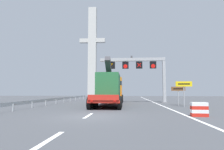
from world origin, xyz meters
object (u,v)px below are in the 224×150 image
object	(u,v)px
heavy_haul_truck_red	(111,88)
tourist_info_sign_brown	(178,91)
exit_sign_yellow	(184,87)
crash_barrier_striped	(199,109)
overhead_lane_gantry	(141,67)
bridge_pylon_distant	(92,50)

from	to	relation	value
heavy_haul_truck_red	tourist_info_sign_brown	bearing A→B (deg)	-10.49
exit_sign_yellow	crash_barrier_striped	distance (m)	8.16
tourist_info_sign_brown	heavy_haul_truck_red	bearing A→B (deg)	169.51
heavy_haul_truck_red	exit_sign_yellow	distance (m)	8.80
exit_sign_yellow	crash_barrier_striped	world-z (taller)	exit_sign_yellow
overhead_lane_gantry	bridge_pylon_distant	bearing A→B (deg)	110.71
overhead_lane_gantry	tourist_info_sign_brown	bearing A→B (deg)	-51.66
exit_sign_yellow	bridge_pylon_distant	bearing A→B (deg)	112.15
heavy_haul_truck_red	exit_sign_yellow	bearing A→B (deg)	-23.96
overhead_lane_gantry	bridge_pylon_distant	xyz separation A→B (m)	(-14.23, 37.65, 11.01)
exit_sign_yellow	tourist_info_sign_brown	size ratio (longest dim) A/B	1.24
overhead_lane_gantry	heavy_haul_truck_red	xyz separation A→B (m)	(-4.08, -3.47, -3.18)
overhead_lane_gantry	heavy_haul_truck_red	bearing A→B (deg)	-139.65
overhead_lane_gantry	bridge_pylon_distant	distance (m)	41.73
heavy_haul_truck_red	tourist_info_sign_brown	world-z (taller)	heavy_haul_truck_red
heavy_haul_truck_red	exit_sign_yellow	size ratio (longest dim) A/B	5.29
crash_barrier_striped	bridge_pylon_distant	bearing A→B (deg)	107.74
tourist_info_sign_brown	bridge_pylon_distant	xyz separation A→B (m)	(-18.14, 42.60, 14.53)
overhead_lane_gantry	tourist_info_sign_brown	distance (m)	7.22
tourist_info_sign_brown	bridge_pylon_distant	distance (m)	48.53
overhead_lane_gantry	crash_barrier_striped	distance (m)	15.86
heavy_haul_truck_red	bridge_pylon_distant	distance (m)	44.66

